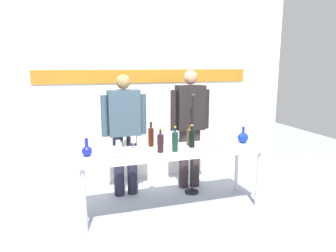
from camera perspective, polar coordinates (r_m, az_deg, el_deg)
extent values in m
plane|color=#99A0B0|center=(4.05, 0.66, -14.96)|extent=(10.00, 10.00, 0.00)
cube|color=white|center=(4.83, -3.92, 7.80)|extent=(4.74, 0.10, 3.00)
cube|color=#B7761F|center=(4.77, -3.78, 9.22)|extent=(3.32, 0.01, 0.20)
cube|color=silver|center=(3.78, 0.69, -4.73)|extent=(2.26, 0.64, 0.04)
cylinder|color=silver|center=(3.49, -15.30, -13.29)|extent=(0.05, 0.05, 0.73)
cylinder|color=silver|center=(4.13, 16.36, -9.41)|extent=(0.05, 0.05, 0.73)
cylinder|color=silver|center=(3.99, -15.65, -10.15)|extent=(0.05, 0.05, 0.73)
cylinder|color=silver|center=(4.56, 12.61, -7.25)|extent=(0.05, 0.05, 0.73)
sphere|color=#1620B2|center=(3.62, -14.82, -4.54)|extent=(0.12, 0.12, 0.12)
cylinder|color=#1620B2|center=(3.60, -14.90, -3.00)|extent=(0.04, 0.04, 0.10)
sphere|color=#102D9C|center=(4.21, 13.72, -2.13)|extent=(0.14, 0.14, 0.14)
cylinder|color=#102D9C|center=(4.19, 13.79, -0.73)|extent=(0.04, 0.04, 0.09)
cylinder|color=#242435|center=(4.32, -9.14, -7.28)|extent=(0.14, 0.14, 0.86)
cylinder|color=#242435|center=(4.35, -6.67, -7.09)|extent=(0.14, 0.14, 0.86)
cube|color=#3A4E5D|center=(4.16, -8.17, 2.45)|extent=(0.42, 0.22, 0.61)
cylinder|color=#3A4E5D|center=(4.13, -11.71, 1.84)|extent=(0.09, 0.09, 0.55)
cylinder|color=#3A4E5D|center=(4.21, -4.68, 2.22)|extent=(0.09, 0.09, 0.55)
sphere|color=#9E7947|center=(4.12, -8.33, 8.10)|extent=(0.19, 0.19, 0.19)
cylinder|color=#352B2C|center=(4.54, 2.94, -6.08)|extent=(0.14, 0.14, 0.88)
cylinder|color=#352B2C|center=(4.60, 5.04, -5.87)|extent=(0.14, 0.14, 0.88)
cube|color=black|center=(4.41, 4.13, 3.44)|extent=(0.40, 0.22, 0.63)
cylinder|color=black|center=(4.33, 1.06, 2.90)|extent=(0.09, 0.09, 0.57)
cylinder|color=black|center=(4.51, 7.07, 3.15)|extent=(0.09, 0.09, 0.57)
sphere|color=tan|center=(4.37, 4.21, 8.99)|extent=(0.20, 0.20, 0.20)
cylinder|color=black|center=(3.88, 4.44, -2.43)|extent=(0.07, 0.07, 0.21)
cone|color=black|center=(3.86, 4.47, -0.73)|extent=(0.07, 0.07, 0.03)
cylinder|color=black|center=(3.85, 4.47, -0.46)|extent=(0.03, 0.03, 0.06)
cylinder|color=gold|center=(3.85, 4.48, 0.12)|extent=(0.03, 0.03, 0.02)
cylinder|color=#102D22|center=(3.68, 1.31, -3.00)|extent=(0.07, 0.07, 0.23)
cone|color=#102D22|center=(3.65, 1.32, -1.06)|extent=(0.07, 0.07, 0.03)
cylinder|color=#102D22|center=(3.65, 1.32, -0.78)|extent=(0.02, 0.02, 0.06)
cylinder|color=gold|center=(3.64, 1.32, -0.17)|extent=(0.03, 0.03, 0.02)
cylinder|color=#52371A|center=(3.98, 3.97, -2.14)|extent=(0.07, 0.07, 0.20)
cone|color=#52371A|center=(3.95, 3.99, -0.53)|extent=(0.07, 0.07, 0.03)
cylinder|color=#52371A|center=(3.95, 4.00, -0.17)|extent=(0.02, 0.02, 0.07)
cylinder|color=black|center=(3.94, 4.00, 0.46)|extent=(0.03, 0.03, 0.02)
cylinder|color=black|center=(3.65, -1.41, -3.30)|extent=(0.08, 0.08, 0.21)
cone|color=black|center=(3.62, -1.42, -1.47)|extent=(0.08, 0.08, 0.03)
cylinder|color=black|center=(3.61, -1.42, -1.17)|extent=(0.02, 0.02, 0.07)
cylinder|color=gold|center=(3.61, -1.43, -0.53)|extent=(0.03, 0.03, 0.02)
cylinder|color=#350F05|center=(3.91, -3.17, -2.15)|extent=(0.07, 0.07, 0.23)
cone|color=#350F05|center=(3.89, -3.19, -0.33)|extent=(0.07, 0.07, 0.03)
cylinder|color=#350F05|center=(3.88, -3.19, 0.00)|extent=(0.03, 0.03, 0.07)
cylinder|color=black|center=(3.87, -3.20, 0.61)|extent=(0.03, 0.03, 0.02)
cylinder|color=white|center=(3.84, -6.39, -4.20)|extent=(0.06, 0.06, 0.00)
cylinder|color=white|center=(3.83, -6.41, -3.62)|extent=(0.01, 0.01, 0.08)
cylinder|color=white|center=(3.82, -6.43, -2.50)|extent=(0.07, 0.07, 0.08)
cylinder|color=white|center=(3.59, -8.97, -5.39)|extent=(0.05, 0.05, 0.00)
cylinder|color=white|center=(3.58, -8.99, -4.78)|extent=(0.01, 0.01, 0.08)
cylinder|color=white|center=(3.56, -9.03, -3.63)|extent=(0.07, 0.07, 0.07)
cylinder|color=white|center=(3.74, -9.20, -4.72)|extent=(0.06, 0.06, 0.00)
cylinder|color=white|center=(3.73, -9.21, -4.27)|extent=(0.01, 0.01, 0.06)
cylinder|color=white|center=(3.72, -9.25, -3.25)|extent=(0.06, 0.06, 0.08)
cylinder|color=white|center=(3.47, -9.93, -6.05)|extent=(0.06, 0.06, 0.00)
cylinder|color=white|center=(3.46, -9.94, -5.56)|extent=(0.01, 0.01, 0.06)
cylinder|color=white|center=(3.44, -9.98, -4.43)|extent=(0.06, 0.06, 0.08)
cylinder|color=white|center=(3.81, 7.91, -4.39)|extent=(0.06, 0.06, 0.00)
cylinder|color=white|center=(3.80, 7.93, -3.79)|extent=(0.01, 0.01, 0.08)
cylinder|color=white|center=(3.78, 7.96, -2.56)|extent=(0.07, 0.07, 0.09)
cylinder|color=white|center=(3.93, 9.64, -3.94)|extent=(0.06, 0.06, 0.00)
cylinder|color=white|center=(3.92, 9.66, -3.37)|extent=(0.01, 0.01, 0.08)
cylinder|color=white|center=(3.90, 9.70, -2.23)|extent=(0.06, 0.06, 0.08)
cylinder|color=white|center=(4.21, 8.76, -2.90)|extent=(0.05, 0.05, 0.00)
cylinder|color=white|center=(4.20, 8.77, -2.46)|extent=(0.01, 0.01, 0.06)
cylinder|color=white|center=(4.19, 8.80, -1.58)|extent=(0.06, 0.06, 0.07)
cylinder|color=white|center=(4.23, 7.21, -2.79)|extent=(0.05, 0.05, 0.00)
cylinder|color=white|center=(4.22, 7.23, -2.25)|extent=(0.01, 0.01, 0.08)
cylinder|color=white|center=(4.20, 7.25, -1.23)|extent=(0.07, 0.07, 0.07)
cylinder|color=black|center=(4.50, 4.42, -12.08)|extent=(0.20, 0.20, 0.02)
cylinder|color=black|center=(4.28, 4.56, -3.85)|extent=(0.02, 0.02, 1.35)
sphere|color=#232328|center=(4.15, 4.71, 5.61)|extent=(0.06, 0.06, 0.06)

